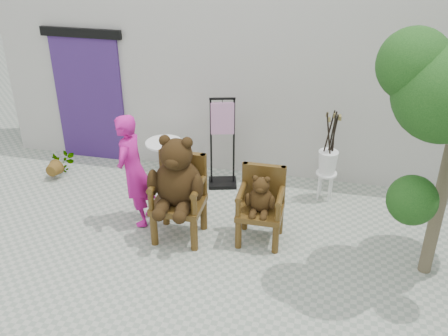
% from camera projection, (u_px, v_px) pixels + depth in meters
% --- Properties ---
extents(ground_plane, '(60.00, 60.00, 0.00)m').
position_uv_depth(ground_plane, '(229.00, 269.00, 6.72)').
color(ground_plane, '#969A8A').
rests_on(ground_plane, ground).
extents(back_wall, '(9.00, 1.00, 3.00)m').
position_uv_depth(back_wall, '(268.00, 80.00, 8.66)').
color(back_wall, '#BAB7AE').
rests_on(back_wall, ground).
extents(doorway, '(1.40, 0.11, 2.33)m').
position_uv_depth(doorway, '(89.00, 96.00, 8.95)').
color(doorway, '#3C2061').
rests_on(doorway, ground).
extents(chair_big, '(0.76, 0.81, 1.54)m').
position_uv_depth(chair_big, '(178.00, 183.00, 6.96)').
color(chair_big, '#3E280D').
rests_on(chair_big, ground).
extents(chair_small, '(0.60, 0.55, 1.06)m').
position_uv_depth(chair_small, '(261.00, 200.00, 7.02)').
color(chair_small, '#3E280D').
rests_on(chair_small, ground).
extents(person, '(0.43, 0.62, 1.64)m').
position_uv_depth(person, '(134.00, 171.00, 7.31)').
color(person, '#BB1784').
rests_on(person, ground).
extents(cafe_table, '(0.60, 0.60, 0.70)m').
position_uv_depth(cafe_table, '(165.00, 157.00, 8.53)').
color(cafe_table, white).
rests_on(cafe_table, ground).
extents(display_stand, '(0.52, 0.45, 1.51)m').
position_uv_depth(display_stand, '(222.00, 153.00, 8.33)').
color(display_stand, black).
rests_on(display_stand, ground).
extents(stool_bucket, '(0.32, 0.32, 1.45)m').
position_uv_depth(stool_bucket, '(328.00, 162.00, 7.94)').
color(stool_bucket, white).
rests_on(stool_bucket, ground).
extents(potted_plant, '(0.44, 0.39, 0.46)m').
position_uv_depth(potted_plant, '(59.00, 163.00, 8.77)').
color(potted_plant, black).
rests_on(potted_plant, ground).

